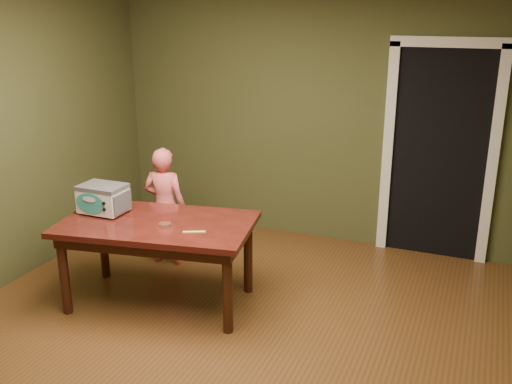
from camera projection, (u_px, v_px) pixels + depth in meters
floor at (212, 351)px, 4.27m from camera, size 5.00×5.00×0.00m
room_shell at (206, 127)px, 3.75m from camera, size 4.52×5.02×2.61m
doorway at (442, 149)px, 5.92m from camera, size 1.10×0.66×2.25m
dining_table at (158, 232)px, 4.80m from camera, size 1.73×1.17×0.75m
toy_oven at (103, 198)px, 4.93m from camera, size 0.41×0.29×0.25m
baking_pan at (165, 224)px, 4.67m from camera, size 0.10×0.10×0.02m
spatula at (194, 232)px, 4.53m from camera, size 0.17×0.10×0.01m
child at (165, 206)px, 5.61m from camera, size 0.46×0.33×1.19m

